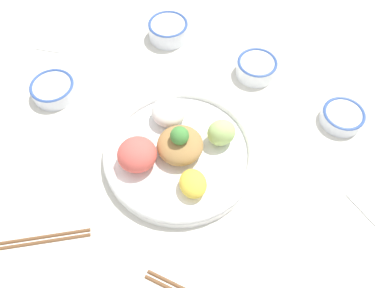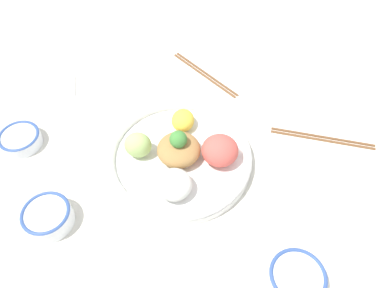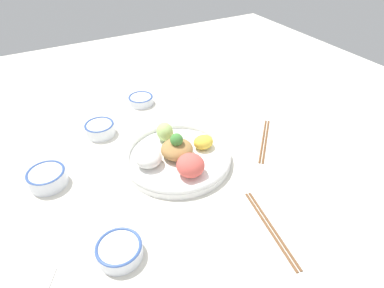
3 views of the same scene
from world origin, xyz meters
name	(u,v)px [view 1 (image 1 of 3)]	position (x,y,z in m)	size (l,w,h in m)	color
ground_plane	(165,155)	(0.00, 0.00, 0.00)	(2.40, 2.40, 0.00)	silver
salad_platter	(179,149)	(0.03, -0.01, 0.03)	(0.33, 0.33, 0.10)	white
sauce_bowl_red	(53,89)	(-0.20, 0.25, 0.02)	(0.10, 0.10, 0.04)	white
rice_bowl_blue	(257,67)	(0.28, 0.15, 0.02)	(0.10, 0.10, 0.04)	white
sauce_bowl_dark	(168,29)	(0.12, 0.35, 0.03)	(0.10, 0.10, 0.05)	white
rice_bowl_plain	(343,116)	(0.41, -0.05, 0.02)	(0.10, 0.10, 0.03)	white
chopsticks_pair_near	(25,242)	(-0.31, -0.10, 0.00)	(0.24, 0.06, 0.01)	brown
serving_spoon_main	(61,51)	(-0.17, 0.39, 0.00)	(0.12, 0.08, 0.01)	white
serving_spoon_extra	(348,193)	(0.33, -0.21, 0.00)	(0.06, 0.13, 0.01)	white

